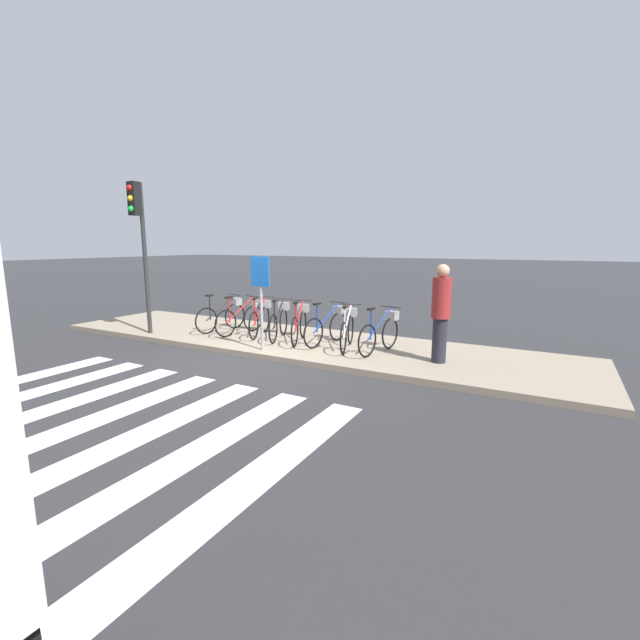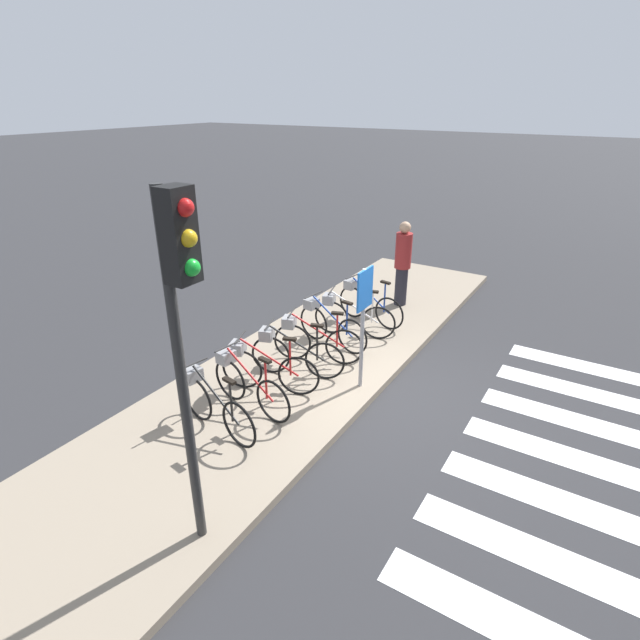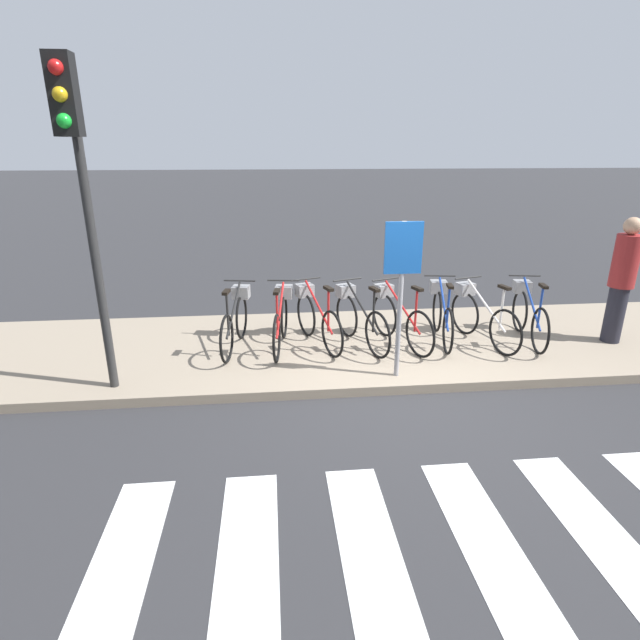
{
  "view_description": "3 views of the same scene",
  "coord_description": "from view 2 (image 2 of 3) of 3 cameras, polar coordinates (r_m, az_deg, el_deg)",
  "views": [
    {
      "loc": [
        5.12,
        -6.64,
        2.28
      ],
      "look_at": [
        0.82,
        1.19,
        0.68
      ],
      "focal_mm": 24.0,
      "sensor_mm": 36.0,
      "label": 1
    },
    {
      "loc": [
        -6.05,
        -2.7,
        4.27
      ],
      "look_at": [
        -0.26,
        0.91,
        1.18
      ],
      "focal_mm": 28.0,
      "sensor_mm": 36.0,
      "label": 2
    },
    {
      "loc": [
        -1.56,
        -5.24,
        2.84
      ],
      "look_at": [
        -0.92,
        1.18,
        0.58
      ],
      "focal_mm": 28.0,
      "sensor_mm": 36.0,
      "label": 3
    }
  ],
  "objects": [
    {
      "name": "ground_plane",
      "position": [
        7.88,
        6.69,
        -8.61
      ],
      "size": [
        120.0,
        120.0,
        0.0
      ],
      "primitive_type": "plane",
      "color": "#2D2D30"
    },
    {
      "name": "sidewalk",
      "position": [
        8.46,
        -2.15,
        -5.5
      ],
      "size": [
        12.39,
        2.88,
        0.12
      ],
      "color": "gray",
      "rests_on": "ground_plane"
    },
    {
      "name": "parked_bicycle_0",
      "position": [
        6.86,
        -12.23,
        -9.18
      ],
      "size": [
        0.46,
        1.52,
        0.95
      ],
      "color": "black",
      "rests_on": "sidewalk"
    },
    {
      "name": "parked_bicycle_1",
      "position": [
        7.22,
        -8.47,
        -7.02
      ],
      "size": [
        0.46,
        1.53,
        0.95
      ],
      "color": "black",
      "rests_on": "sidewalk"
    },
    {
      "name": "parked_bicycle_2",
      "position": [
        7.58,
        -6.45,
        -5.27
      ],
      "size": [
        0.63,
        1.47,
        0.95
      ],
      "color": "black",
      "rests_on": "sidewalk"
    },
    {
      "name": "parked_bicycle_3",
      "position": [
        7.94,
        -3.28,
        -3.64
      ],
      "size": [
        0.63,
        1.47,
        0.95
      ],
      "color": "black",
      "rests_on": "sidewalk"
    },
    {
      "name": "parked_bicycle_4",
      "position": [
        8.35,
        -0.88,
        -2.15
      ],
      "size": [
        0.64,
        1.46,
        0.95
      ],
      "color": "black",
      "rests_on": "sidewalk"
    },
    {
      "name": "parked_bicycle_5",
      "position": [
        8.91,
        0.95,
        -0.34
      ],
      "size": [
        0.46,
        1.53,
        0.95
      ],
      "color": "black",
      "rests_on": "sidewalk"
    },
    {
      "name": "parked_bicycle_6",
      "position": [
        9.26,
        3.4,
        0.61
      ],
      "size": [
        0.57,
        1.49,
        0.95
      ],
      "color": "black",
      "rests_on": "sidewalk"
    },
    {
      "name": "parked_bicycle_7",
      "position": [
        9.88,
        5.34,
        2.1
      ],
      "size": [
        0.46,
        1.53,
        0.95
      ],
      "color": "black",
      "rests_on": "sidewalk"
    },
    {
      "name": "pedestrian",
      "position": [
        10.65,
        9.43,
        6.59
      ],
      "size": [
        0.34,
        0.34,
        1.8
      ],
      "color": "#23232D",
      "rests_on": "sidewalk"
    },
    {
      "name": "traffic_light",
      "position": [
        4.23,
        -15.55,
        1.18
      ],
      "size": [
        0.24,
        0.4,
        3.55
      ],
      "color": "#2D2D2D",
      "rests_on": "sidewalk"
    },
    {
      "name": "sign_post",
      "position": [
        7.29,
        5.02,
        1.3
      ],
      "size": [
        0.44,
        0.07,
        1.91
      ],
      "color": "#99999E",
      "rests_on": "sidewalk"
    }
  ]
}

